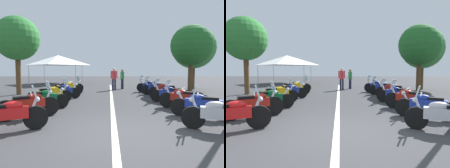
% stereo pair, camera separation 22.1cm
% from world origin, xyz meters
% --- Properties ---
extents(ground_plane, '(80.00, 80.00, 0.00)m').
position_xyz_m(ground_plane, '(0.00, 0.00, 0.00)').
color(ground_plane, '#38383A').
extents(lane_centre_stripe, '(20.43, 0.16, 0.01)m').
position_xyz_m(lane_centre_stripe, '(5.20, 0.00, 0.00)').
color(lane_centre_stripe, beige).
rests_on(lane_centre_stripe, ground_plane).
extents(motorcycle_left_row_0, '(1.04, 2.00, 1.21)m').
position_xyz_m(motorcycle_left_row_0, '(0.19, 2.80, 0.47)').
color(motorcycle_left_row_0, black).
rests_on(motorcycle_left_row_0, ground_plane).
extents(motorcycle_left_row_1, '(1.25, 1.77, 1.23)m').
position_xyz_m(motorcycle_left_row_1, '(1.67, 2.81, 0.48)').
color(motorcycle_left_row_1, black).
rests_on(motorcycle_left_row_1, ground_plane).
extents(motorcycle_left_row_2, '(1.02, 2.03, 0.98)m').
position_xyz_m(motorcycle_left_row_2, '(3.07, 2.85, 0.45)').
color(motorcycle_left_row_2, black).
rests_on(motorcycle_left_row_2, ground_plane).
extents(motorcycle_left_row_3, '(1.17, 1.93, 1.20)m').
position_xyz_m(motorcycle_left_row_3, '(4.54, 2.96, 0.46)').
color(motorcycle_left_row_3, black).
rests_on(motorcycle_left_row_3, ground_plane).
extents(motorcycle_left_row_4, '(1.12, 1.96, 0.98)m').
position_xyz_m(motorcycle_left_row_4, '(5.85, 2.73, 0.45)').
color(motorcycle_left_row_4, black).
rests_on(motorcycle_left_row_4, ground_plane).
extents(motorcycle_left_row_5, '(1.23, 1.94, 1.20)m').
position_xyz_m(motorcycle_left_row_5, '(7.49, 2.81, 0.46)').
color(motorcycle_left_row_5, black).
rests_on(motorcycle_left_row_5, ground_plane).
extents(motorcycle_left_row_6, '(0.98, 2.02, 1.20)m').
position_xyz_m(motorcycle_left_row_6, '(8.93, 2.97, 0.46)').
color(motorcycle_left_row_6, black).
rests_on(motorcycle_left_row_6, ground_plane).
extents(motorcycle_right_row_0, '(1.07, 1.95, 1.20)m').
position_xyz_m(motorcycle_right_row_0, '(0.17, -2.83, 0.46)').
color(motorcycle_right_row_0, black).
rests_on(motorcycle_right_row_0, ground_plane).
extents(motorcycle_right_row_1, '(1.18, 1.94, 0.99)m').
position_xyz_m(motorcycle_right_row_1, '(1.60, -3.00, 0.45)').
color(motorcycle_right_row_1, black).
rests_on(motorcycle_right_row_1, ground_plane).
extents(motorcycle_right_row_2, '(1.41, 1.76, 1.22)m').
position_xyz_m(motorcycle_right_row_2, '(2.96, -2.89, 0.48)').
color(motorcycle_right_row_2, black).
rests_on(motorcycle_right_row_2, ground_plane).
extents(motorcycle_right_row_3, '(1.40, 1.81, 1.20)m').
position_xyz_m(motorcycle_right_row_3, '(4.49, -2.85, 0.46)').
color(motorcycle_right_row_3, black).
rests_on(motorcycle_right_row_3, ground_plane).
extents(motorcycle_right_row_4, '(1.24, 1.76, 0.99)m').
position_xyz_m(motorcycle_right_row_4, '(5.98, -3.01, 0.45)').
color(motorcycle_right_row_4, black).
rests_on(motorcycle_right_row_4, ground_plane).
extents(motorcycle_right_row_5, '(1.17, 1.77, 1.21)m').
position_xyz_m(motorcycle_right_row_5, '(7.35, -2.83, 0.47)').
color(motorcycle_right_row_5, black).
rests_on(motorcycle_right_row_5, ground_plane).
extents(motorcycle_right_row_6, '(1.21, 1.82, 1.21)m').
position_xyz_m(motorcycle_right_row_6, '(8.76, -2.74, 0.47)').
color(motorcycle_right_row_6, black).
rests_on(motorcycle_right_row_6, ground_plane).
extents(bystander_0, '(0.32, 0.52, 1.75)m').
position_xyz_m(bystander_0, '(10.40, -0.24, 1.03)').
color(bystander_0, '#1E2338').
rests_on(bystander_0, ground_plane).
extents(bystander_1, '(0.49, 0.32, 1.66)m').
position_xyz_m(bystander_1, '(11.41, -0.96, 0.97)').
color(bystander_1, '#1E2338').
rests_on(bystander_1, ground_plane).
extents(roadside_tree_0, '(2.78, 2.78, 4.99)m').
position_xyz_m(roadside_tree_0, '(7.82, 5.99, 3.57)').
color(roadside_tree_0, brown).
rests_on(roadside_tree_0, ground_plane).
extents(roadside_tree_1, '(2.90, 2.90, 4.81)m').
position_xyz_m(roadside_tree_1, '(9.23, -5.75, 3.34)').
color(roadside_tree_1, brown).
rests_on(roadside_tree_1, ground_plane).
extents(roadside_tree_2, '(3.37, 3.37, 5.07)m').
position_xyz_m(roadside_tree_2, '(11.10, -6.73, 3.37)').
color(roadside_tree_2, brown).
rests_on(roadside_tree_2, ground_plane).
extents(event_tent, '(5.23, 5.23, 3.20)m').
position_xyz_m(event_tent, '(17.30, 5.90, 2.65)').
color(event_tent, white).
rests_on(event_tent, ground_plane).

